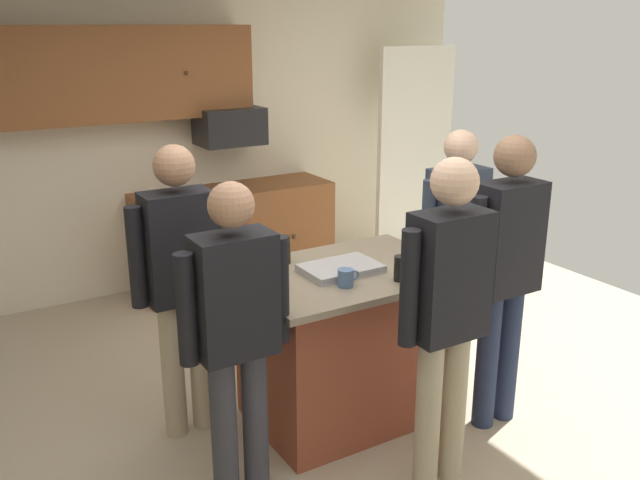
{
  "coord_description": "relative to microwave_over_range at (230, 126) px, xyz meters",
  "views": [
    {
      "loc": [
        -1.84,
        -3.1,
        2.32
      ],
      "look_at": [
        0.23,
        0.34,
        1.05
      ],
      "focal_mm": 38.65,
      "sensor_mm": 36.0,
      "label": 1
    }
  ],
  "objects": [
    {
      "name": "floor",
      "position": [
        -0.6,
        -2.5,
        -1.45
      ],
      "size": [
        7.04,
        7.04,
        0.0
      ],
      "primitive_type": "plane",
      "color": "#B7A88E",
      "rests_on": "ground"
    },
    {
      "name": "back_wall",
      "position": [
        -0.6,
        0.3,
        -0.15
      ],
      "size": [
        6.4,
        0.1,
        2.6
      ],
      "primitive_type": "cube",
      "color": "beige",
      "rests_on": "ground"
    },
    {
      "name": "french_door_window_panel",
      "position": [
        2.0,
        -0.1,
        -0.35
      ],
      "size": [
        0.9,
        0.06,
        2.0
      ],
      "primitive_type": "cube",
      "color": "white",
      "rests_on": "ground"
    },
    {
      "name": "cabinet_run_upper",
      "position": [
        -1.0,
        0.1,
        0.48
      ],
      "size": [
        2.4,
        0.38,
        0.75
      ],
      "color": "brown"
    },
    {
      "name": "cabinet_run_lower",
      "position": [
        0.0,
        -0.02,
        -1.0
      ],
      "size": [
        1.8,
        0.63,
        0.9
      ],
      "color": "brown",
      "rests_on": "ground"
    },
    {
      "name": "microwave_over_range",
      "position": [
        0.0,
        0.0,
        0.0
      ],
      "size": [
        0.56,
        0.4,
        0.32
      ],
      "primitive_type": "cube",
      "color": "black"
    },
    {
      "name": "kitchen_island",
      "position": [
        -0.37,
        -2.46,
        -0.97
      ],
      "size": [
        1.24,
        0.9,
        0.95
      ],
      "color": "brown",
      "rests_on": "ground"
    },
    {
      "name": "person_elder_center",
      "position": [
        0.58,
        -2.32,
        -0.49
      ],
      "size": [
        0.57,
        0.22,
        1.67
      ],
      "rotation": [
        0.0,
        0.0,
        -2.99
      ],
      "color": "tan",
      "rests_on": "ground"
    },
    {
      "name": "person_guest_by_door",
      "position": [
        -1.25,
        -2.12,
        -0.46
      ],
      "size": [
        0.57,
        0.23,
        1.71
      ],
      "rotation": [
        0.0,
        0.0,
        -0.37
      ],
      "color": "tan",
      "rests_on": "ground"
    },
    {
      "name": "person_host_foreground",
      "position": [
        0.36,
        -2.99,
        -0.44
      ],
      "size": [
        0.57,
        0.23,
        1.74
      ],
      "rotation": [
        0.0,
        0.0,
        2.52
      ],
      "color": "#232D4C",
      "rests_on": "ground"
    },
    {
      "name": "person_guest_right",
      "position": [
        -1.24,
        -2.83,
        -0.5
      ],
      "size": [
        0.57,
        0.22,
        1.64
      ],
      "rotation": [
        0.0,
        0.0,
        0.4
      ],
      "color": "#383842",
      "rests_on": "ground"
    },
    {
      "name": "person_guest_left",
      "position": [
        -0.31,
        -3.26,
        -0.44
      ],
      "size": [
        0.57,
        0.23,
        1.73
      ],
      "rotation": [
        0.0,
        0.0,
        1.65
      ],
      "color": "tan",
      "rests_on": "ground"
    },
    {
      "name": "glass_stout_tall",
      "position": [
        -0.63,
        -2.18,
        -0.42
      ],
      "size": [
        0.07,
        0.07,
        0.17
      ],
      "color": "black",
      "rests_on": "kitchen_island"
    },
    {
      "name": "glass_dark_ale",
      "position": [
        -0.21,
        -2.76,
        -0.43
      ],
      "size": [
        0.07,
        0.07,
        0.14
      ],
      "color": "black",
      "rests_on": "kitchen_island"
    },
    {
      "name": "mug_ceramic_white",
      "position": [
        -0.52,
        -2.68,
        -0.45
      ],
      "size": [
        0.13,
        0.09,
        0.1
      ],
      "color": "#4C6B99",
      "rests_on": "kitchen_island"
    },
    {
      "name": "serving_tray",
      "position": [
        -0.42,
        -2.47,
        -0.48
      ],
      "size": [
        0.44,
        0.3,
        0.04
      ],
      "color": "#B7B7BC",
      "rests_on": "kitchen_island"
    }
  ]
}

